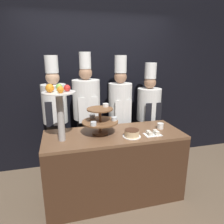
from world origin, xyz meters
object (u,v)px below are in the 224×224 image
cup_white (160,126)px  chef_center_left (87,111)px  tiered_stand (100,119)px  chef_left (55,114)px  cake_square_tray (153,133)px  chef_right (148,113)px  cake_round (132,133)px  fruit_pedestal (59,103)px  chef_center_right (120,110)px

cup_white → chef_center_left: (-0.89, 0.65, 0.09)m
tiered_stand → chef_left: size_ratio=0.24×
cake_square_tray → chef_center_left: 1.08m
chef_center_left → chef_right: chef_center_left is taller
chef_left → chef_center_left: 0.46m
tiered_stand → cup_white: 0.82m
cake_square_tray → cake_round: bearing=178.0°
fruit_pedestal → cup_white: fruit_pedestal is taller
tiered_stand → chef_center_left: 0.63m
cup_white → chef_left: 1.50m
cake_round → cup_white: (0.46, 0.17, -0.00)m
chef_right → cake_round: bearing=-125.9°
cake_square_tray → chef_center_right: size_ratio=0.11×
cake_round → cake_square_tray: size_ratio=1.06×
tiered_stand → chef_center_right: size_ratio=0.24×
fruit_pedestal → cake_round: 0.91m
cake_square_tray → chef_center_left: chef_center_left is taller
tiered_stand → chef_center_left: chef_center_left is taller
tiered_stand → chef_center_right: bearing=54.4°
cake_square_tray → chef_center_left: size_ratio=0.11×
cake_round → chef_left: size_ratio=0.12×
cake_square_tray → chef_right: chef_right is taller
fruit_pedestal → chef_left: 0.79m
cake_round → cup_white: cake_round is taller
cake_round → fruit_pedestal: bearing=173.0°
cake_round → chef_left: (-0.88, 0.82, 0.08)m
chef_right → fruit_pedestal: bearing=-152.9°
cup_white → chef_center_left: chef_center_left is taller
chef_left → cake_round: bearing=-42.7°
fruit_pedestal → cake_round: fruit_pedestal is taller
chef_center_left → cake_square_tray: bearing=-50.0°
cake_square_tray → chef_center_right: chef_center_right is taller
cake_round → chef_center_right: bearing=82.9°
tiered_stand → fruit_pedestal: bearing=-168.4°
tiered_stand → chef_left: (-0.54, 0.62, -0.07)m
cake_round → tiered_stand: bearing=150.3°
cake_round → chef_right: bearing=54.1°
fruit_pedestal → chef_right: size_ratio=0.38×
fruit_pedestal → chef_center_left: 0.87m
tiered_stand → fruit_pedestal: fruit_pedestal is taller
cake_square_tray → chef_right: (0.32, 0.82, 0.02)m
chef_center_right → chef_right: size_ratio=1.06×
chef_center_left → chef_right: bearing=0.0°
cake_square_tray → tiered_stand: bearing=161.5°
chef_left → chef_right: 1.48m
chef_center_left → tiered_stand: bearing=-82.5°
fruit_pedestal → chef_right: bearing=27.1°
tiered_stand → chef_right: (0.93, 0.62, -0.15)m
tiered_stand → chef_right: chef_right is taller
cup_white → chef_center_left: size_ratio=0.04×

